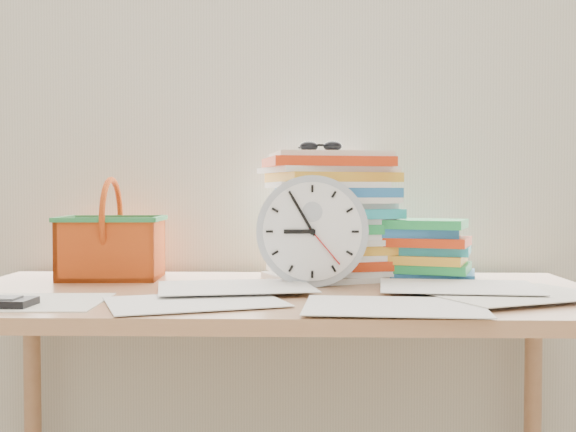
{
  "coord_description": "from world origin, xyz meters",
  "views": [
    {
      "loc": [
        0.07,
        0.05,
        0.97
      ],
      "look_at": [
        0.03,
        1.6,
        0.91
      ],
      "focal_mm": 45.0,
      "sensor_mm": 36.0,
      "label": 1
    }
  ],
  "objects_px": {
    "book_stack": "(422,250)",
    "paper_stack": "(331,216)",
    "clock": "(312,231)",
    "basket": "(112,229)",
    "desk": "(275,325)"
  },
  "relations": [
    {
      "from": "desk",
      "to": "clock",
      "type": "relative_size",
      "value": 5.59
    },
    {
      "from": "paper_stack",
      "to": "basket",
      "type": "xyz_separation_m",
      "value": [
        -0.54,
        -0.01,
        -0.03
      ]
    },
    {
      "from": "book_stack",
      "to": "basket",
      "type": "distance_m",
      "value": 0.76
    },
    {
      "from": "book_stack",
      "to": "basket",
      "type": "height_order",
      "value": "basket"
    },
    {
      "from": "book_stack",
      "to": "clock",
      "type": "bearing_deg",
      "value": -156.0
    },
    {
      "from": "book_stack",
      "to": "basket",
      "type": "bearing_deg",
      "value": 179.31
    },
    {
      "from": "desk",
      "to": "paper_stack",
      "type": "relative_size",
      "value": 4.48
    },
    {
      "from": "paper_stack",
      "to": "clock",
      "type": "height_order",
      "value": "paper_stack"
    },
    {
      "from": "basket",
      "to": "book_stack",
      "type": "bearing_deg",
      "value": -3.15
    },
    {
      "from": "book_stack",
      "to": "basket",
      "type": "relative_size",
      "value": 1.03
    },
    {
      "from": "desk",
      "to": "book_stack",
      "type": "relative_size",
      "value": 5.6
    },
    {
      "from": "desk",
      "to": "basket",
      "type": "relative_size",
      "value": 5.74
    },
    {
      "from": "desk",
      "to": "clock",
      "type": "bearing_deg",
      "value": 42.15
    },
    {
      "from": "book_stack",
      "to": "paper_stack",
      "type": "bearing_deg",
      "value": 176.03
    },
    {
      "from": "desk",
      "to": "book_stack",
      "type": "distance_m",
      "value": 0.42
    }
  ]
}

